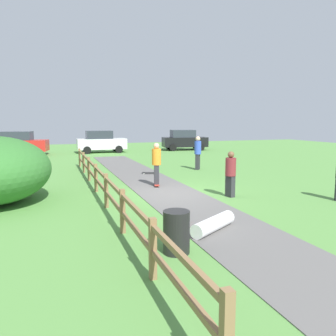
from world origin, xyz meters
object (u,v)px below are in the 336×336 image
skateboard_loose (150,173)px  parked_car_black (184,140)px  skater_fallen (211,223)px  bystander_blue (198,151)px  parked_car_red (20,143)px  parked_car_white (101,142)px  bystander_maroon (231,172)px  skater_riding (156,162)px  trash_bin (176,232)px

skateboard_loose → parked_car_black: size_ratio=0.19×
skater_fallen → bystander_blue: 10.77m
parked_car_black → parked_car_red: 14.42m
skater_fallen → parked_car_red: bearing=105.4°
skateboard_loose → parked_car_white: bearing=92.8°
bystander_maroon → skater_riding: bearing=124.9°
trash_bin → bystander_maroon: bearing=48.9°
skateboard_loose → bystander_maroon: size_ratio=0.49×
skater_fallen → skateboard_loose: bearing=83.4°
skater_fallen → parked_car_white: size_ratio=0.36×
parked_car_white → parked_car_black: size_ratio=0.96×
skater_fallen → skateboard_loose: skater_fallen is taller
bystander_maroon → parked_car_black: bearing=72.7°
skater_riding → trash_bin: bearing=-104.1°
parked_car_black → parked_car_red: same height
bystander_blue → bystander_maroon: (-1.74, -6.69, -0.14)m
skater_fallen → bystander_maroon: (2.39, 3.22, 0.71)m
bystander_maroon → parked_car_red: bearing=114.1°
skater_fallen → bystander_blue: bystander_blue is taller
bystander_maroon → parked_car_white: bearing=95.9°
bystander_maroon → parked_car_red: 20.84m
bystander_maroon → parked_car_black: size_ratio=0.38×
trash_bin → bystander_blue: 12.21m
bystander_blue → parked_car_white: (-3.70, 12.32, -0.09)m
parked_car_white → parked_car_black: same height
skater_riding → bystander_blue: 5.37m
skateboard_loose → parked_car_black: bearing=61.0°
trash_bin → skateboard_loose: bearing=76.9°
skater_fallen → bystander_maroon: bearing=53.5°
skater_fallen → bystander_blue: size_ratio=0.81×
skater_riding → bystander_blue: size_ratio=0.96×
skater_riding → skateboard_loose: skater_riding is taller
parked_car_red → skater_riding: bearing=-68.0°
skateboard_loose → parked_car_red: parked_car_red is taller
bystander_blue → skateboard_loose: bearing=-166.7°
skater_fallen → skateboard_loose: (1.07, 9.20, -0.11)m
bystander_maroon → parked_car_black: parked_car_black is taller
bystander_blue → parked_car_white: size_ratio=0.45×
skater_riding → parked_car_red: (-6.58, 16.24, -0.08)m
skater_riding → parked_car_red: size_ratio=0.41×
bystander_maroon → parked_car_red: parked_car_red is taller
trash_bin → parked_car_black: size_ratio=0.21×
skateboard_loose → bystander_blue: bearing=13.3°
parked_car_black → bystander_maroon: bearing=-107.3°
bystander_blue → parked_car_white: bearing=106.7°
trash_bin → skateboard_loose: size_ratio=1.11×
trash_bin → skateboard_loose: (2.37, 10.20, -0.36)m
bystander_blue → skater_fallen: bearing=-112.6°
bystander_blue → parked_car_red: parked_car_red is taller
parked_car_white → bystander_blue: bearing=-73.3°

